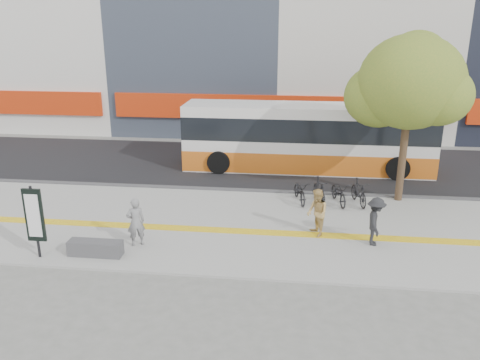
# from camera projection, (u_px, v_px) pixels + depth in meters

# --- Properties ---
(ground) EXTENTS (120.00, 120.00, 0.00)m
(ground) POSITION_uv_depth(u_px,v_px,m) (191.00, 244.00, 15.17)
(ground) COLOR #63635E
(ground) RESTS_ON ground
(sidewalk) EXTENTS (40.00, 7.00, 0.08)m
(sidewalk) POSITION_uv_depth(u_px,v_px,m) (200.00, 224.00, 16.57)
(sidewalk) COLOR gray
(sidewalk) RESTS_ON ground
(tactile_strip) EXTENTS (40.00, 0.45, 0.01)m
(tactile_strip) POSITION_uv_depth(u_px,v_px,m) (197.00, 229.00, 16.08)
(tactile_strip) COLOR yellow
(tactile_strip) RESTS_ON sidewalk
(street) EXTENTS (40.00, 8.00, 0.06)m
(street) POSITION_uv_depth(u_px,v_px,m) (230.00, 164.00, 23.64)
(street) COLOR black
(street) RESTS_ON ground
(curb) EXTENTS (40.00, 0.25, 0.14)m
(curb) POSITION_uv_depth(u_px,v_px,m) (217.00, 190.00, 19.86)
(curb) COLOR #3C3C3F
(curb) RESTS_ON ground
(bench) EXTENTS (1.60, 0.45, 0.45)m
(bench) POSITION_uv_depth(u_px,v_px,m) (95.00, 248.00, 14.23)
(bench) COLOR #3C3C3F
(bench) RESTS_ON sidewalk
(signboard) EXTENTS (0.55, 0.10, 2.20)m
(signboard) POSITION_uv_depth(u_px,v_px,m) (34.00, 216.00, 13.79)
(signboard) COLOR black
(signboard) RESTS_ON sidewalk
(street_tree) EXTENTS (4.40, 3.80, 6.31)m
(street_tree) POSITION_uv_depth(u_px,v_px,m) (409.00, 84.00, 17.48)
(street_tree) COLOR #392A1A
(street_tree) RESTS_ON sidewalk
(bus) EXTENTS (11.33, 2.69, 3.02)m
(bus) POSITION_uv_depth(u_px,v_px,m) (307.00, 139.00, 22.30)
(bus) COLOR silver
(bus) RESTS_ON street
(bicycle_row) EXTENTS (3.07, 1.73, 0.96)m
(bicycle_row) POSITION_uv_depth(u_px,v_px,m) (328.00, 192.00, 18.26)
(bicycle_row) COLOR black
(bicycle_row) RESTS_ON sidewalk
(seated_woman) EXTENTS (0.67, 0.59, 1.53)m
(seated_woman) POSITION_uv_depth(u_px,v_px,m) (136.00, 222.00, 14.72)
(seated_woman) COLOR black
(seated_woman) RESTS_ON sidewalk
(pedestrian_tan) EXTENTS (0.83, 0.92, 1.55)m
(pedestrian_tan) POSITION_uv_depth(u_px,v_px,m) (317.00, 213.00, 15.40)
(pedestrian_tan) COLOR tan
(pedestrian_tan) RESTS_ON sidewalk
(pedestrian_dark) EXTENTS (0.64, 1.03, 1.53)m
(pedestrian_dark) POSITION_uv_depth(u_px,v_px,m) (376.00, 221.00, 14.76)
(pedestrian_dark) COLOR black
(pedestrian_dark) RESTS_ON sidewalk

